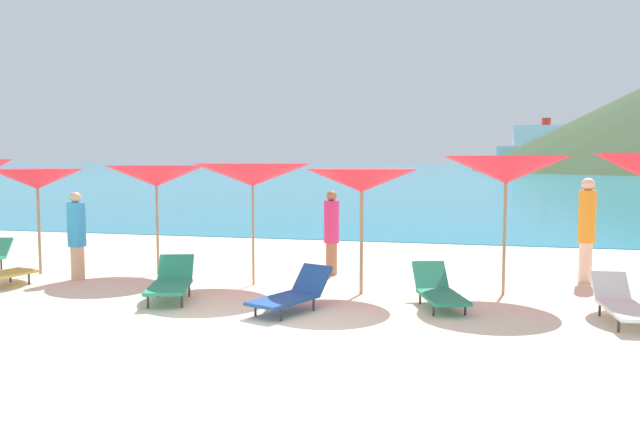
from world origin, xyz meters
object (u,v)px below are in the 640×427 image
at_px(umbrella_2, 37,179).
at_px(umbrella_5, 362,181).
at_px(umbrella_3, 156,176).
at_px(beachgoer_2, 332,230).
at_px(umbrella_6, 506,170).
at_px(lounge_chair_1, 171,282).
at_px(umbrella_4, 253,175).
at_px(cruise_ship, 562,148).
at_px(beachgoer_0, 77,234).
at_px(lounge_chair_4, 622,304).
at_px(lounge_chair_3, 439,290).
at_px(beachgoer_1, 587,226).
at_px(lounge_chair_7, 292,293).

bearing_deg(umbrella_2, umbrella_5, -3.09).
xyz_separation_m(umbrella_3, beachgoer_2, (3.39, 0.65, -1.05)).
distance_m(umbrella_6, lounge_chair_1, 5.76).
distance_m(umbrella_4, cruise_ship, 263.27).
bearing_deg(beachgoer_0, umbrella_3, 152.60).
relative_size(lounge_chair_4, beachgoer_2, 0.98).
distance_m(umbrella_4, beachgoer_2, 2.06).
xyz_separation_m(umbrella_2, umbrella_4, (4.47, -0.03, 0.11)).
height_order(umbrella_6, beachgoer_2, umbrella_6).
xyz_separation_m(lounge_chair_3, beachgoer_0, (-6.73, 0.65, 0.62)).
height_order(umbrella_6, cruise_ship, cruise_ship).
bearing_deg(lounge_chair_1, umbrella_6, 0.62).
distance_m(umbrella_2, beachgoer_0, 1.52).
height_order(umbrella_2, lounge_chair_3, umbrella_2).
relative_size(beachgoer_0, cruise_ship, 0.03).
height_order(lounge_chair_3, cruise_ship, cruise_ship).
xyz_separation_m(umbrella_4, beachgoer_1, (5.86, 1.66, -0.94)).
bearing_deg(umbrella_3, umbrella_2, -164.40).
distance_m(umbrella_3, umbrella_6, 6.61).
bearing_deg(beachgoer_1, lounge_chair_3, 24.60).
height_order(umbrella_2, cruise_ship, cruise_ship).
height_order(umbrella_6, lounge_chair_3, umbrella_6).
height_order(umbrella_5, beachgoer_2, umbrella_5).
bearing_deg(umbrella_3, lounge_chair_1, -57.45).
height_order(umbrella_5, beachgoer_0, umbrella_5).
relative_size(umbrella_3, lounge_chair_7, 1.40).
bearing_deg(lounge_chair_7, umbrella_2, -174.71).
bearing_deg(cruise_ship, beachgoer_0, -100.22).
bearing_deg(cruise_ship, lounge_chair_3, -98.75).
xyz_separation_m(umbrella_2, lounge_chair_7, (5.71, -1.80, -1.61)).
relative_size(umbrella_2, umbrella_4, 0.95).
relative_size(beachgoer_2, cruise_ship, 0.03).
bearing_deg(umbrella_6, umbrella_4, -177.68).
bearing_deg(beachgoer_1, umbrella_6, 22.72).
distance_m(umbrella_3, lounge_chair_7, 4.55).
bearing_deg(lounge_chair_4, cruise_ship, 78.12).
distance_m(umbrella_3, beachgoer_2, 3.61).
height_order(beachgoer_1, cruise_ship, cruise_ship).
bearing_deg(umbrella_4, lounge_chair_7, -54.91).
xyz_separation_m(beachgoer_0, cruise_ship, (41.64, 260.74, 6.37)).
bearing_deg(beachgoer_1, umbrella_5, 5.67).
distance_m(umbrella_4, lounge_chair_7, 2.76).
relative_size(lounge_chair_3, beachgoer_1, 0.80).
bearing_deg(umbrella_6, lounge_chair_7, -147.92).
bearing_deg(umbrella_2, beachgoer_1, 8.98).
distance_m(beachgoer_0, beachgoer_1, 9.45).
xyz_separation_m(umbrella_4, beachgoer_0, (-3.38, -0.33, -1.11)).
xyz_separation_m(lounge_chair_3, lounge_chair_4, (2.53, -0.29, -0.00)).
relative_size(umbrella_6, beachgoer_0, 1.40).
bearing_deg(umbrella_3, lounge_chair_4, -13.21).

